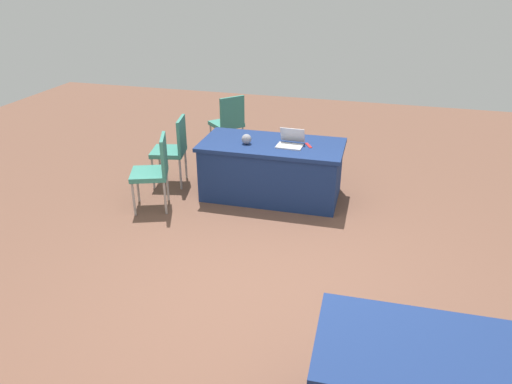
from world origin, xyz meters
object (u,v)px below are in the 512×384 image
chair_near_front (173,147)px  scissors_red (309,145)px  table_foreground (272,170)px  chair_tucked_left (228,121)px  laptop_silver (290,143)px  yarn_ball (247,139)px  chair_aisle (155,168)px

chair_near_front → scissors_red: 1.88m
table_foreground → chair_near_front: chair_near_front is taller
chair_near_front → chair_tucked_left: bearing=-28.1°
chair_near_front → scissors_red: size_ratio=5.30×
laptop_silver → yarn_ball: bearing=10.4°
yarn_ball → chair_aisle: bearing=31.5°
yarn_ball → chair_tucked_left: bearing=-63.1°
chair_aisle → chair_near_front: bearing=-13.9°
scissors_red → chair_near_front: bearing=-118.9°
chair_near_front → table_foreground: bearing=-102.9°
chair_near_front → yarn_ball: (-1.09, 0.14, 0.26)m
chair_tucked_left → scissors_red: (-1.50, 1.28, 0.18)m
yarn_ball → table_foreground: bearing=-159.9°
chair_near_front → laptop_silver: (-1.64, 0.05, 0.23)m
yarn_ball → laptop_silver: bearing=-171.5°
chair_aisle → yarn_ball: bearing=-79.2°
table_foreground → laptop_silver: laptop_silver is taller
chair_tucked_left → chair_near_front: bearing=-154.2°
chair_near_front → yarn_ball: chair_near_front is taller
chair_tucked_left → chair_aisle: bearing=-145.9°
chair_tucked_left → chair_aisle: 2.05m
chair_aisle → scissors_red: chair_aisle is taller
chair_tucked_left → chair_aisle: size_ratio=1.03×
table_foreground → chair_near_front: (1.40, -0.02, 0.17)m
chair_tucked_left → laptop_silver: size_ratio=2.99×
table_foreground → chair_tucked_left: size_ratio=1.88×
laptop_silver → chair_aisle: bearing=26.1°
table_foreground → chair_aisle: (1.31, 0.73, 0.17)m
table_foreground → yarn_ball: yarn_ball is taller
chair_near_front → chair_aisle: 0.76m
chair_tucked_left → scissors_red: chair_tucked_left is taller
table_foreground → chair_tucked_left: bearing=-51.8°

